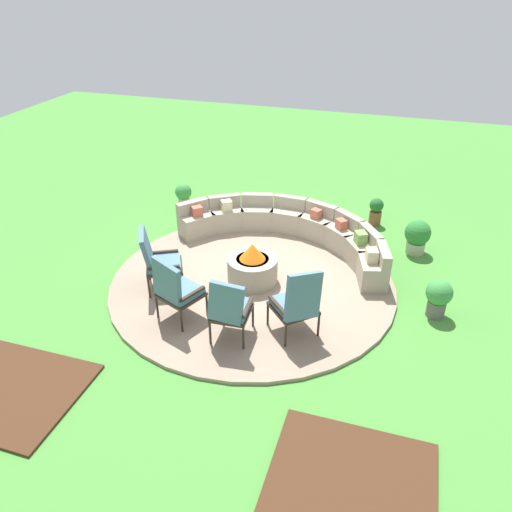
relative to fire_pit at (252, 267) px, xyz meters
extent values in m
plane|color=#478C38|center=(0.00, 0.00, -0.34)|extent=(24.00, 24.00, 0.00)
cylinder|color=gray|center=(0.00, 0.00, -0.31)|extent=(4.92, 4.92, 0.06)
cube|color=#472B19|center=(-2.21, -3.40, -0.32)|extent=(1.79, 1.56, 0.04)
cube|color=#472B19|center=(2.21, -3.40, -0.32)|extent=(1.79, 1.56, 0.04)
cylinder|color=#9E937F|center=(0.00, 0.00, -0.06)|extent=(0.86, 0.86, 0.45)
cylinder|color=black|center=(0.00, 0.00, 0.14)|extent=(0.56, 0.56, 0.06)
cone|color=orange|center=(0.00, 0.00, 0.31)|extent=(0.45, 0.45, 0.28)
cube|color=#9E937F|center=(1.98, 0.54, -0.06)|extent=(0.61, 0.75, 0.45)
cube|color=#9E937F|center=(2.12, 0.58, 0.29)|extent=(0.33, 0.67, 0.24)
cube|color=#9E937F|center=(1.71, 1.13, -0.06)|extent=(0.74, 0.80, 0.45)
cube|color=#9E937F|center=(1.83, 1.21, 0.29)|extent=(0.49, 0.64, 0.24)
cube|color=#9E937F|center=(1.28, 1.60, -0.06)|extent=(0.79, 0.76, 0.45)
cube|color=#9E937F|center=(1.37, 1.71, 0.29)|extent=(0.61, 0.54, 0.24)
cube|color=#9E937F|center=(0.73, 1.92, -0.06)|extent=(0.77, 0.65, 0.45)
cube|color=#9E937F|center=(0.78, 2.05, 0.29)|extent=(0.67, 0.38, 0.24)
cube|color=#9E937F|center=(0.10, 2.05, -0.06)|extent=(0.68, 0.48, 0.45)
cube|color=#9E937F|center=(0.11, 2.19, 0.29)|extent=(0.66, 0.19, 0.24)
cube|color=#9E937F|center=(-0.54, 1.98, -0.06)|extent=(0.75, 0.61, 0.45)
cube|color=#9E937F|center=(-0.57, 2.12, 0.29)|extent=(0.67, 0.33, 0.24)
cube|color=#9E937F|center=(-1.12, 1.72, -0.06)|extent=(0.80, 0.74, 0.45)
cube|color=#9E937F|center=(-1.20, 1.84, 0.29)|extent=(0.64, 0.49, 0.24)
cube|color=#9E937F|center=(-1.60, 1.29, -0.06)|extent=(0.76, 0.79, 0.45)
cube|color=#9E937F|center=(-1.71, 1.38, 0.29)|extent=(0.54, 0.61, 0.24)
cube|color=#BC5B47|center=(0.71, 1.87, 0.26)|extent=(0.23, 0.22, 0.18)
cube|color=#BC5B47|center=(-1.56, 1.26, 0.26)|extent=(0.25, 0.25, 0.19)
cube|color=beige|center=(-1.09, 1.68, 0.27)|extent=(0.27, 0.27, 0.21)
cube|color=#70A34C|center=(1.67, 1.10, 0.28)|extent=(0.26, 0.28, 0.22)
cube|color=beige|center=(1.93, 0.53, 0.28)|extent=(0.24, 0.26, 0.22)
cube|color=#BC5B47|center=(1.25, 1.56, 0.26)|extent=(0.24, 0.24, 0.19)
cylinder|color=#2D2319|center=(-1.23, -0.25, -0.09)|extent=(0.04, 0.04, 0.38)
cylinder|color=#2D2319|center=(-0.98, -0.73, -0.09)|extent=(0.04, 0.04, 0.38)
cylinder|color=#2D2319|center=(-1.72, -0.51, -0.09)|extent=(0.04, 0.04, 0.38)
cylinder|color=#2D2319|center=(-1.47, -0.99, -0.09)|extent=(0.04, 0.04, 0.38)
cube|color=#2D2319|center=(-1.35, -0.62, 0.12)|extent=(0.79, 0.79, 0.05)
cube|color=slate|center=(-1.35, -0.62, 0.19)|extent=(0.73, 0.72, 0.09)
cube|color=slate|center=(-1.57, -0.74, 0.47)|extent=(0.38, 0.60, 0.70)
cube|color=#2D2319|center=(-1.47, -0.39, 0.26)|extent=(0.47, 0.28, 0.04)
cube|color=#2D2319|center=(-1.23, -0.85, 0.26)|extent=(0.47, 0.28, 0.04)
cylinder|color=#2D2319|center=(-0.89, -0.94, -0.09)|extent=(0.04, 0.04, 0.38)
cylinder|color=#2D2319|center=(-0.38, -1.15, -0.09)|extent=(0.04, 0.04, 0.38)
cylinder|color=#2D2319|center=(-1.09, -1.43, -0.09)|extent=(0.04, 0.04, 0.38)
cylinder|color=#2D2319|center=(-0.58, -1.64, -0.09)|extent=(0.04, 0.04, 0.38)
cube|color=#2D2319|center=(-0.73, -1.29, 0.12)|extent=(0.76, 0.75, 0.05)
cube|color=slate|center=(-0.73, -1.29, 0.19)|extent=(0.70, 0.69, 0.09)
cube|color=slate|center=(-0.83, -1.51, 0.48)|extent=(0.59, 0.34, 0.73)
cube|color=#2D2319|center=(-0.98, -1.19, 0.26)|extent=(0.23, 0.47, 0.04)
cube|color=#2D2319|center=(-0.49, -1.39, 0.26)|extent=(0.23, 0.47, 0.04)
cylinder|color=#2D2319|center=(-0.11, -1.22, -0.09)|extent=(0.04, 0.04, 0.38)
cylinder|color=#2D2319|center=(0.39, -1.19, -0.09)|extent=(0.04, 0.04, 0.38)
cylinder|color=#2D2319|center=(-0.07, -1.76, -0.09)|extent=(0.04, 0.04, 0.38)
cylinder|color=#2D2319|center=(0.42, -1.73, -0.09)|extent=(0.04, 0.04, 0.38)
cube|color=#2D2319|center=(0.16, -1.47, 0.12)|extent=(0.57, 0.61, 0.05)
cube|color=slate|center=(0.16, -1.47, 0.19)|extent=(0.52, 0.56, 0.09)
cube|color=slate|center=(0.17, -1.72, 0.46)|extent=(0.55, 0.12, 0.67)
cube|color=#2D2319|center=(-0.08, -1.49, 0.26)|extent=(0.08, 0.50, 0.04)
cube|color=#2D2319|center=(0.39, -1.46, 0.26)|extent=(0.08, 0.50, 0.04)
cylinder|color=#2D2319|center=(0.59, -1.09, -0.09)|extent=(0.04, 0.04, 0.38)
cylinder|color=#2D2319|center=(1.00, -0.71, -0.09)|extent=(0.04, 0.04, 0.38)
cylinder|color=#2D2319|center=(0.98, -1.50, -0.09)|extent=(0.04, 0.04, 0.38)
cylinder|color=#2D2319|center=(1.38, -1.12, -0.09)|extent=(0.04, 0.04, 0.38)
cube|color=#2D2319|center=(0.99, -1.10, 0.12)|extent=(0.84, 0.84, 0.05)
cube|color=slate|center=(0.99, -1.10, 0.19)|extent=(0.77, 0.77, 0.09)
cube|color=slate|center=(1.16, -1.29, 0.49)|extent=(0.45, 0.55, 0.76)
cube|color=#2D2319|center=(0.80, -1.29, 0.26)|extent=(0.38, 0.40, 0.04)
cube|color=#2D2319|center=(1.18, -0.92, 0.26)|extent=(0.38, 0.40, 0.04)
cylinder|color=#A89E8E|center=(-2.46, 2.54, -0.22)|extent=(0.26, 0.26, 0.24)
sphere|color=#3D8E42|center=(-2.46, 2.54, 0.04)|extent=(0.37, 0.37, 0.37)
sphere|color=yellow|center=(-2.42, 2.54, 0.10)|extent=(0.12, 0.12, 0.12)
cylinder|color=#A89E8E|center=(2.65, 1.99, -0.23)|extent=(0.35, 0.35, 0.23)
sphere|color=#2D7A33|center=(2.65, 1.99, 0.08)|extent=(0.49, 0.49, 0.49)
sphere|color=#E55638|center=(2.71, 1.99, 0.17)|extent=(0.16, 0.16, 0.16)
cylinder|color=brown|center=(1.78, 2.97, -0.19)|extent=(0.25, 0.25, 0.31)
sphere|color=#236028|center=(1.78, 2.97, 0.11)|extent=(0.29, 0.29, 0.29)
sphere|color=yellow|center=(1.82, 2.97, 0.17)|extent=(0.11, 0.11, 0.11)
cylinder|color=#605B56|center=(3.04, 0.01, -0.20)|extent=(0.29, 0.29, 0.28)
sphere|color=#3D8E42|center=(3.04, 0.01, 0.09)|extent=(0.41, 0.41, 0.41)
sphere|color=yellow|center=(3.09, 0.01, 0.17)|extent=(0.13, 0.13, 0.13)
camera|label=1|loc=(2.27, -6.98, 4.53)|focal=35.33mm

